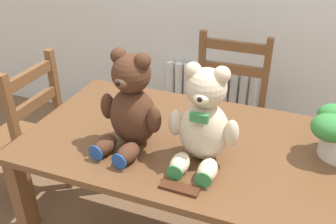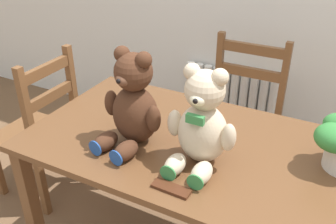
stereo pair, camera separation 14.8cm
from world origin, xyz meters
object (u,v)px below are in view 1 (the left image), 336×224
at_px(wooden_chair_side, 24,139).
at_px(teddy_bear_left, 131,107).
at_px(chocolate_bar, 179,188).
at_px(wooden_chair_behind, 224,117).
at_px(teddy_bear_right, 204,122).

height_order(wooden_chair_side, teddy_bear_left, teddy_bear_left).
distance_m(wooden_chair_side, chocolate_bar, 1.24).
relative_size(wooden_chair_behind, wooden_chair_side, 1.02).
bearing_deg(teddy_bear_left, wooden_chair_behind, -96.00).
bearing_deg(teddy_bear_left, teddy_bear_right, -171.75).
xyz_separation_m(wooden_chair_behind, teddy_bear_left, (-0.22, -0.85, 0.47)).
bearing_deg(wooden_chair_side, wooden_chair_behind, -59.02).
xyz_separation_m(wooden_chair_behind, chocolate_bar, (0.07, -1.06, 0.29)).
bearing_deg(teddy_bear_left, chocolate_bar, 152.23).
bearing_deg(wooden_chair_behind, teddy_bear_left, 75.76).
bearing_deg(wooden_chair_behind, chocolate_bar, 93.68).
distance_m(wooden_chair_side, teddy_bear_right, 1.26).
distance_m(teddy_bear_right, chocolate_bar, 0.27).
bearing_deg(teddy_bear_right, chocolate_bar, 84.05).
xyz_separation_m(wooden_chair_side, chocolate_bar, (1.12, -0.43, 0.32)).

